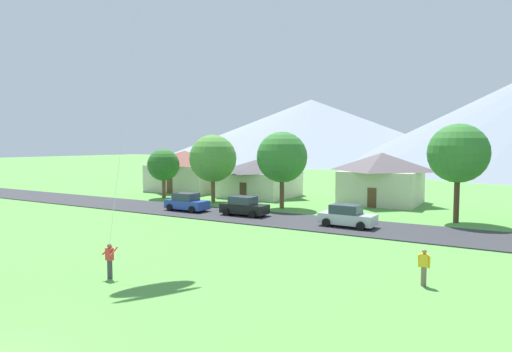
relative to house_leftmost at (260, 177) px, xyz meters
name	(u,v)px	position (x,y,z in m)	size (l,w,h in m)	color
road_strip	(322,224)	(13.48, -13.76, -2.37)	(160.00, 6.65, 0.08)	#2D2D33
mountain_far_east_ridge	(311,130)	(-41.86, 114.31, 9.58)	(123.28, 123.28, 23.97)	gray
house_leftmost	(260,177)	(0.00, 0.00, 0.00)	(8.51, 8.59, 4.65)	beige
house_left_center	(382,177)	(14.42, 1.03, 0.42)	(8.31, 8.03, 5.47)	beige
house_right_center	(185,170)	(-11.68, -0.12, 0.45)	(10.28, 6.59, 5.52)	beige
tree_near_left	(213,159)	(-1.75, -7.39, 2.41)	(5.16, 5.16, 7.41)	brown
tree_left_of_center	(458,154)	(22.63, -7.64, 3.21)	(4.77, 4.77, 8.03)	#4C3823
tree_right_of_center	(163,165)	(-9.19, -7.05, 1.51)	(3.77, 3.77, 5.82)	brown
tree_near_right	(282,157)	(6.77, -7.58, 2.68)	(5.03, 5.03, 7.62)	brown
parked_car_black_mid_west	(244,206)	(6.04, -13.55, -1.54)	(4.22, 2.11, 1.68)	black
parked_car_silver_mid_east	(347,216)	(15.65, -14.11, -1.54)	(4.27, 2.21, 1.68)	#B7BCC1
parked_car_blue_east_end	(187,202)	(-0.11, -13.96, -1.54)	(4.23, 2.14, 1.68)	#2847A8
watcher_person	(424,267)	(23.07, -25.80, -1.53)	(0.56, 0.24, 1.68)	#70604C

